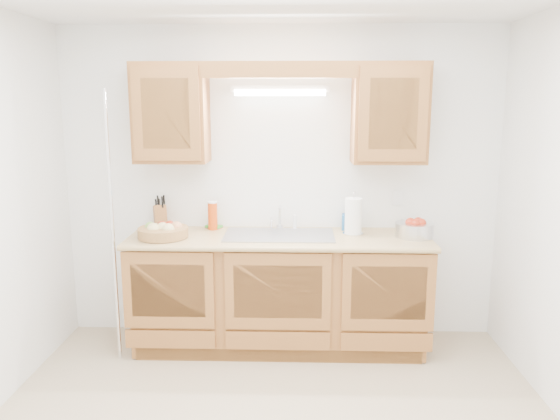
{
  "coord_description": "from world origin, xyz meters",
  "views": [
    {
      "loc": [
        0.13,
        -2.87,
        1.91
      ],
      "look_at": [
        0.02,
        0.85,
        1.17
      ],
      "focal_mm": 35.0,
      "sensor_mm": 36.0,
      "label": 1
    }
  ],
  "objects_px": {
    "fruit_basket": "(163,231)",
    "paper_towel": "(353,216)",
    "knife_block": "(160,216)",
    "apple_bowl": "(415,229)"
  },
  "relations": [
    {
      "from": "paper_towel",
      "to": "apple_bowl",
      "type": "relative_size",
      "value": 1.1
    },
    {
      "from": "fruit_basket",
      "to": "paper_towel",
      "type": "height_order",
      "value": "paper_towel"
    },
    {
      "from": "knife_block",
      "to": "apple_bowl",
      "type": "bearing_deg",
      "value": -27.91
    },
    {
      "from": "knife_block",
      "to": "fruit_basket",
      "type": "bearing_deg",
      "value": -94.32
    },
    {
      "from": "knife_block",
      "to": "apple_bowl",
      "type": "relative_size",
      "value": 0.92
    },
    {
      "from": "paper_towel",
      "to": "apple_bowl",
      "type": "height_order",
      "value": "paper_towel"
    },
    {
      "from": "knife_block",
      "to": "paper_towel",
      "type": "height_order",
      "value": "paper_towel"
    },
    {
      "from": "fruit_basket",
      "to": "knife_block",
      "type": "xyz_separation_m",
      "value": [
        -0.09,
        0.3,
        0.05
      ]
    },
    {
      "from": "fruit_basket",
      "to": "paper_towel",
      "type": "xyz_separation_m",
      "value": [
        1.45,
        0.15,
        0.09
      ]
    },
    {
      "from": "fruit_basket",
      "to": "paper_towel",
      "type": "bearing_deg",
      "value": 5.99
    }
  ]
}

